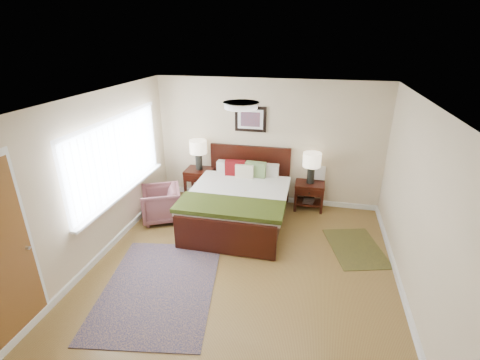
{
  "coord_description": "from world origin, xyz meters",
  "views": [
    {
      "loc": [
        0.9,
        -4.12,
        3.27
      ],
      "look_at": [
        -0.23,
        0.99,
        1.05
      ],
      "focal_mm": 26.0,
      "sensor_mm": 36.0,
      "label": 1
    }
  ],
  "objects": [
    {
      "name": "bed",
      "position": [
        -0.35,
        1.44,
        0.53
      ],
      "size": [
        1.77,
        2.15,
        1.16
      ],
      "color": "black",
      "rests_on": "ground"
    },
    {
      "name": "lamp_right",
      "position": [
        0.89,
        2.27,
        0.99
      ],
      "size": [
        0.35,
        0.35,
        0.61
      ],
      "color": "black",
      "rests_on": "nightstand_right"
    },
    {
      "name": "rug_persian",
      "position": [
        -1.03,
        -0.59,
        0.01
      ],
      "size": [
        1.82,
        2.33,
        0.01
      ],
      "primitive_type": "cube",
      "rotation": [
        0.0,
        0.0,
        0.16
      ],
      "color": "#0C183F",
      "rests_on": "ground"
    },
    {
      "name": "wall_art",
      "position": [
        -0.35,
        2.47,
        1.72
      ],
      "size": [
        0.62,
        0.05,
        0.5
      ],
      "color": "black",
      "rests_on": "back_wall"
    },
    {
      "name": "nightstand_right",
      "position": [
        0.89,
        2.26,
        0.35
      ],
      "size": [
        0.56,
        0.42,
        0.56
      ],
      "color": "black",
      "rests_on": "ground"
    },
    {
      "name": "back_wall",
      "position": [
        0.0,
        2.5,
        1.25
      ],
      "size": [
        4.5,
        0.04,
        2.5
      ],
      "primitive_type": "cube",
      "color": "beige",
      "rests_on": "ground"
    },
    {
      "name": "armchair",
      "position": [
        -1.8,
        1.23,
        0.32
      ],
      "size": [
        0.93,
        0.92,
        0.64
      ],
      "primitive_type": "imported",
      "rotation": [
        0.0,
        0.0,
        -1.13
      ],
      "color": "brown",
      "rests_on": "ground"
    },
    {
      "name": "floor",
      "position": [
        0.0,
        0.0,
        0.0
      ],
      "size": [
        5.0,
        5.0,
        0.0
      ],
      "primitive_type": "plane",
      "color": "olive",
      "rests_on": "ground"
    },
    {
      "name": "lamp_left",
      "position": [
        -1.38,
        2.27,
        1.09
      ],
      "size": [
        0.35,
        0.35,
        0.61
      ],
      "color": "black",
      "rests_on": "nightstand_left"
    },
    {
      "name": "rug_navy",
      "position": [
        1.72,
        1.01,
        0.01
      ],
      "size": [
        1.07,
        1.34,
        0.01
      ],
      "primitive_type": "cube",
      "rotation": [
        0.0,
        0.0,
        0.27
      ],
      "color": "black",
      "rests_on": "ground"
    },
    {
      "name": "nightstand_left",
      "position": [
        -1.38,
        2.25,
        0.53
      ],
      "size": [
        0.55,
        0.5,
        0.66
      ],
      "color": "black",
      "rests_on": "ground"
    },
    {
      "name": "right_wall",
      "position": [
        2.25,
        0.0,
        1.25
      ],
      "size": [
        0.04,
        5.0,
        2.5
      ],
      "primitive_type": "cube",
      "color": "beige",
      "rests_on": "ground"
    },
    {
      "name": "ceil_fixture",
      "position": [
        0.0,
        0.0,
        2.47
      ],
      "size": [
        0.44,
        0.44,
        0.08
      ],
      "color": "white",
      "rests_on": "ceiling"
    },
    {
      "name": "left_wall",
      "position": [
        -2.25,
        0.0,
        1.25
      ],
      "size": [
        0.04,
        5.0,
        2.5
      ],
      "primitive_type": "cube",
      "color": "beige",
      "rests_on": "ground"
    },
    {
      "name": "window",
      "position": [
        -2.2,
        0.7,
        1.38
      ],
      "size": [
        0.11,
        2.72,
        1.32
      ],
      "color": "silver",
      "rests_on": "left_wall"
    },
    {
      "name": "ceiling",
      "position": [
        0.0,
        0.0,
        2.5
      ],
      "size": [
        4.5,
        5.0,
        0.02
      ],
      "primitive_type": "cube",
      "color": "white",
      "rests_on": "back_wall"
    },
    {
      "name": "front_wall",
      "position": [
        0.0,
        -2.5,
        1.25
      ],
      "size": [
        4.5,
        0.04,
        2.5
      ],
      "primitive_type": "cube",
      "color": "beige",
      "rests_on": "ground"
    }
  ]
}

